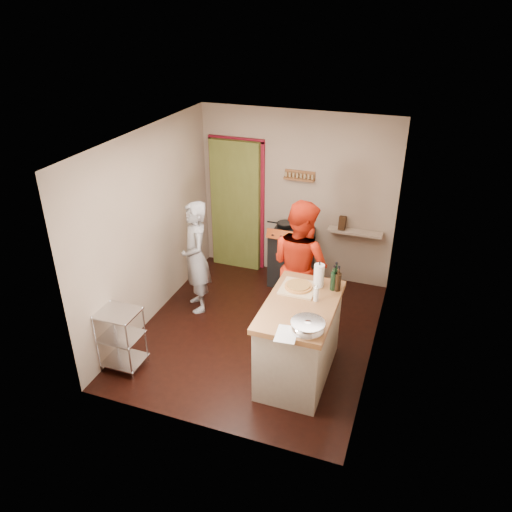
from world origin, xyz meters
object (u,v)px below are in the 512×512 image
Objects in this scene: stove at (291,256)px; person_red at (300,265)px; island at (299,338)px; person_stripe at (196,257)px; wire_shelving at (121,337)px.

person_red is at bearing -68.37° from stove.
island is 0.87× the size of person_stripe.
island is at bearing -71.41° from stove.
person_red is at bearing 57.34° from person_stripe.
island is (0.69, -2.04, 0.07)m from stove.
island is 0.79× the size of person_red.
person_red reaches higher than stove.
person_red reaches higher than island.
island reaches higher than wire_shelving.
stove is 0.71× the size of island.
wire_shelving is at bearing -48.19° from person_stripe.
stove reaches higher than wire_shelving.
person_stripe is at bearing -132.66° from stove.
stove is at bearing 63.15° from wire_shelving.
wire_shelving is at bearing -163.79° from island.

